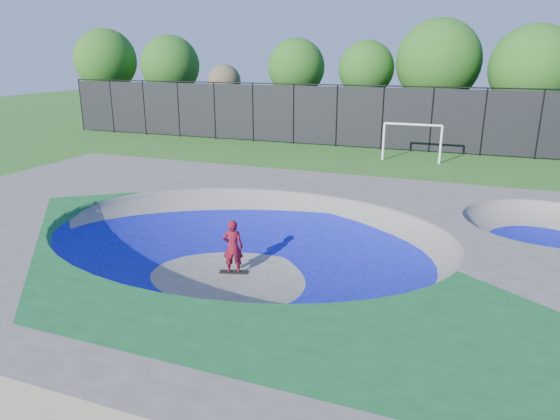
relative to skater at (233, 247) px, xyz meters
The scene contains 7 objects.
ground 0.98m from the skater, 28.53° to the right, with size 120.00×120.00×0.00m, color #265B19.
skate_deck 0.59m from the skater, 28.53° to the right, with size 22.00×14.00×1.50m, color gray.
skater is the anchor object (origin of this frame).
skateboard 0.76m from the skater, ahead, with size 0.78×0.22×0.05m, color black.
soccer_goal 17.66m from the skater, 80.95° to the left, with size 3.29×0.12×2.17m.
fence 20.77m from the skater, 88.57° to the left, with size 48.09×0.09×4.04m.
treeline 26.23m from the skater, 82.49° to the left, with size 53.20×7.31×8.33m.
Camera 1 is at (5.25, -11.24, 5.85)m, focal length 32.00 mm.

